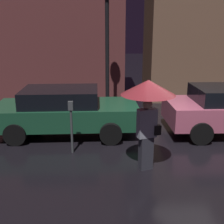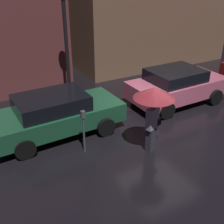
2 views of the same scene
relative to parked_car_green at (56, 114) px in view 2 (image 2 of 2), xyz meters
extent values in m
plane|color=black|center=(3.23, -1.46, -0.73)|extent=(60.00, 60.00, 0.00)
cube|color=#1E5638|center=(0.04, 0.00, -0.12)|extent=(4.28, 1.90, 0.61)
cube|color=black|center=(-0.13, 0.00, 0.43)|extent=(2.25, 1.62, 0.47)
cylinder|color=black|center=(1.35, 0.88, -0.42)|extent=(0.62, 0.22, 0.62)
cylinder|color=black|center=(1.35, -0.88, -0.42)|extent=(0.62, 0.22, 0.62)
cylinder|color=black|center=(-1.27, 0.88, -0.42)|extent=(0.62, 0.22, 0.62)
cylinder|color=black|center=(-1.27, -0.88, -0.42)|extent=(0.62, 0.22, 0.62)
cube|color=#DB6684|center=(5.06, 0.00, -0.08)|extent=(4.00, 1.91, 0.66)
cube|color=black|center=(4.90, 0.00, 0.47)|extent=(2.09, 1.65, 0.44)
cylinder|color=black|center=(6.29, 0.92, -0.41)|extent=(0.64, 0.22, 0.64)
cylinder|color=black|center=(6.29, -0.91, -0.41)|extent=(0.64, 0.22, 0.64)
cylinder|color=black|center=(3.83, 0.92, -0.41)|extent=(0.64, 0.22, 0.64)
cylinder|color=black|center=(3.83, -0.91, -0.41)|extent=(0.64, 0.22, 0.64)
cube|color=#383842|center=(2.12, -2.29, -0.35)|extent=(0.34, 0.28, 0.78)
cube|color=#B2B7C6|center=(2.12, -2.29, 0.37)|extent=(0.46, 0.32, 0.65)
sphere|color=tan|center=(2.12, -2.29, 0.79)|extent=(0.21, 0.21, 0.21)
cylinder|color=black|center=(2.12, -2.29, 0.62)|extent=(0.02, 0.02, 0.76)
cone|color=#B2333D|center=(2.12, -2.29, 1.16)|extent=(1.17, 1.17, 0.32)
cube|color=black|center=(2.35, -2.29, 0.20)|extent=(0.18, 0.15, 0.22)
cylinder|color=#4C5154|center=(0.35, -1.41, -0.16)|extent=(0.06, 0.06, 1.15)
cube|color=#4C5154|center=(0.35, -1.41, 0.52)|extent=(0.12, 0.10, 0.22)
cylinder|color=black|center=(1.26, 2.08, 1.29)|extent=(0.14, 0.14, 4.04)
camera|label=1|loc=(1.26, -8.08, 2.35)|focal=45.00mm
camera|label=2|loc=(-2.30, -7.91, 4.17)|focal=45.00mm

